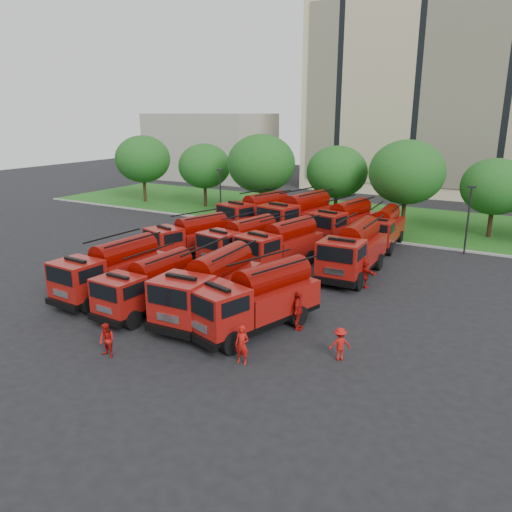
{
  "coord_description": "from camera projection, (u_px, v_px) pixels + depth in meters",
  "views": [
    {
      "loc": [
        16.63,
        -21.76,
        10.28
      ],
      "look_at": [
        1.91,
        3.49,
        1.8
      ],
      "focal_mm": 35.0,
      "sensor_mm": 36.0,
      "label": 1
    }
  ],
  "objects": [
    {
      "name": "side_building",
      "position": [
        211.0,
        146.0,
        78.59
      ],
      "size": [
        18.0,
        12.0,
        10.0
      ],
      "primitive_type": "cube",
      "color": "gray",
      "rests_on": "ground"
    },
    {
      "name": "fire_truck_10",
      "position": [
        343.0,
        222.0,
        40.52
      ],
      "size": [
        3.71,
        7.55,
        3.29
      ],
      "rotation": [
        0.0,
        0.0,
        -0.18
      ],
      "color": "black",
      "rests_on": "ground"
    },
    {
      "name": "fire_truck_6",
      "position": [
        281.0,
        245.0,
        33.73
      ],
      "size": [
        3.73,
        7.34,
        3.19
      ],
      "rotation": [
        0.0,
        0.0,
        -0.2
      ],
      "color": "black",
      "rests_on": "ground"
    },
    {
      "name": "fire_truck_5",
      "position": [
        241.0,
        241.0,
        34.96
      ],
      "size": [
        3.51,
        7.05,
        3.07
      ],
      "rotation": [
        0.0,
        0.0,
        -0.18
      ],
      "color": "black",
      "rests_on": "ground"
    },
    {
      "name": "lamp_post_1",
      "position": [
        468.0,
        216.0,
        36.63
      ],
      "size": [
        0.6,
        0.25,
        5.11
      ],
      "color": "black",
      "rests_on": "ground"
    },
    {
      "name": "apartment_building",
      "position": [
        430.0,
        94.0,
        64.29
      ],
      "size": [
        30.0,
        14.18,
        25.0
      ],
      "color": "beige",
      "rests_on": "ground"
    },
    {
      "name": "lawn",
      "position": [
        351.0,
        216.0,
        50.52
      ],
      "size": [
        70.0,
        16.0,
        0.12
      ],
      "primitive_type": "cube",
      "color": "#165015",
      "rests_on": "ground"
    },
    {
      "name": "tree_0",
      "position": [
        143.0,
        159.0,
        57.43
      ],
      "size": [
        6.3,
        6.3,
        7.7
      ],
      "color": "#382314",
      "rests_on": "ground"
    },
    {
      "name": "tree_2",
      "position": [
        261.0,
        164.0,
        49.18
      ],
      "size": [
        6.72,
        6.72,
        8.22
      ],
      "color": "#382314",
      "rests_on": "ground"
    },
    {
      "name": "tree_3",
      "position": [
        337.0,
        172.0,
        48.06
      ],
      "size": [
        5.88,
        5.88,
        7.19
      ],
      "color": "#382314",
      "rests_on": "ground"
    },
    {
      "name": "fire_truck_7",
      "position": [
        354.0,
        250.0,
        32.16
      ],
      "size": [
        2.94,
        7.52,
        3.38
      ],
      "rotation": [
        0.0,
        0.0,
        0.03
      ],
      "color": "black",
      "rests_on": "ground"
    },
    {
      "name": "tree_5",
      "position": [
        495.0,
        187.0,
        40.96
      ],
      "size": [
        5.46,
        5.46,
        6.68
      ],
      "color": "#382314",
      "rests_on": "ground"
    },
    {
      "name": "curb",
      "position": [
        320.0,
        232.0,
        43.8
      ],
      "size": [
        70.0,
        0.3,
        0.14
      ],
      "primitive_type": "cube",
      "color": "gray",
      "rests_on": "ground"
    },
    {
      "name": "fire_truck_4",
      "position": [
        190.0,
        237.0,
        36.11
      ],
      "size": [
        4.07,
        6.98,
        3.01
      ],
      "rotation": [
        0.0,
        0.0,
        -0.29
      ],
      "color": "black",
      "rests_on": "ground"
    },
    {
      "name": "fire_truck_1",
      "position": [
        149.0,
        284.0,
        26.49
      ],
      "size": [
        2.52,
        6.42,
        2.89
      ],
      "rotation": [
        0.0,
        0.0,
        -0.04
      ],
      "color": "black",
      "rests_on": "ground"
    },
    {
      "name": "firefighter_2",
      "position": [
        298.0,
        329.0,
        24.49
      ],
      "size": [
        0.9,
        1.27,
        1.97
      ],
      "primitive_type": "imported",
      "rotation": [
        0.0,
        0.0,
        1.8
      ],
      "color": "#A3100C",
      "rests_on": "ground"
    },
    {
      "name": "fire_truck_8",
      "position": [
        257.0,
        213.0,
        43.84
      ],
      "size": [
        4.33,
        7.78,
        3.36
      ],
      "rotation": [
        0.0,
        0.0,
        -0.26
      ],
      "color": "black",
      "rests_on": "ground"
    },
    {
      "name": "tree_1",
      "position": [
        204.0,
        166.0,
        54.52
      ],
      "size": [
        5.71,
        5.71,
        6.98
      ],
      "color": "#382314",
      "rests_on": "ground"
    },
    {
      "name": "firefighter_4",
      "position": [
        244.0,
        272.0,
        33.16
      ],
      "size": [
        0.91,
        0.99,
        1.7
      ],
      "primitive_type": "imported",
      "rotation": [
        0.0,
        0.0,
        2.14
      ],
      "color": "black",
      "rests_on": "ground"
    },
    {
      "name": "firefighter_1",
      "position": [
        108.0,
        357.0,
        21.75
      ],
      "size": [
        0.78,
        0.47,
        1.54
      ],
      "primitive_type": "imported",
      "rotation": [
        0.0,
        0.0,
        -0.09
      ],
      "color": "#A3100C",
      "rests_on": "ground"
    },
    {
      "name": "fire_truck_9",
      "position": [
        298.0,
        215.0,
        42.18
      ],
      "size": [
        4.22,
        8.37,
        3.64
      ],
      "rotation": [
        0.0,
        0.0,
        -0.19
      ],
      "color": "black",
      "rests_on": "ground"
    },
    {
      "name": "tree_4",
      "position": [
        407.0,
        172.0,
        43.28
      ],
      "size": [
        6.55,
        6.55,
        8.01
      ],
      "color": "#382314",
      "rests_on": "ground"
    },
    {
      "name": "firefighter_5",
      "position": [
        364.0,
        287.0,
        30.4
      ],
      "size": [
        1.84,
        1.49,
        1.84
      ],
      "primitive_type": "imported",
      "rotation": [
        0.0,
        0.0,
        2.62
      ],
      "color": "#A3100C",
      "rests_on": "ground"
    },
    {
      "name": "firefighter_0",
      "position": [
        242.0,
        363.0,
        21.19
      ],
      "size": [
        0.68,
        0.53,
        1.71
      ],
      "primitive_type": "imported",
      "rotation": [
        0.0,
        0.0,
        0.12
      ],
      "color": "#A3100C",
      "rests_on": "ground"
    },
    {
      "name": "ground",
      "position": [
        197.0,
        296.0,
        28.97
      ],
      "size": [
        140.0,
        140.0,
        0.0
      ],
      "primitive_type": "plane",
      "color": "black",
      "rests_on": "ground"
    },
    {
      "name": "fire_truck_0",
      "position": [
        111.0,
        269.0,
        28.52
      ],
      "size": [
        2.82,
        7.07,
        3.17
      ],
      "rotation": [
        0.0,
        0.0,
        -0.05
      ],
      "color": "black",
      "rests_on": "ground"
    },
    {
      "name": "firefighter_3",
      "position": [
        339.0,
        360.0,
        21.49
      ],
      "size": [
        1.06,
        0.95,
        1.47
      ],
      "primitive_type": "imported",
      "rotation": [
        0.0,
        0.0,
        3.75
      ],
      "color": "#A3100C",
      "rests_on": "ground"
    },
    {
      "name": "fire_truck_11",
      "position": [
        383.0,
        228.0,
        39.15
      ],
      "size": [
        2.77,
        6.71,
        2.99
      ],
      "rotation": [
        0.0,
        0.0,
        0.07
      ],
      "color": "black",
      "rests_on": "ground"
    },
    {
      "name": "fire_truck_2",
      "position": [
        210.0,
        286.0,
        25.61
      ],
      "size": [
        3.01,
        7.44,
        3.33
      ],
      "rotation": [
        0.0,
        0.0,
        0.06
      ],
      "color": "black",
      "rests_on": "ground"
    },
    {
      "name": "lamp_post_0",
      "position": [
        220.0,
        193.0,
        47.27
      ],
      "size": [
        0.6,
        0.25,
        5.11
      ],
      "color": "black",
      "rests_on": "ground"
    },
    {
      "name": "fire_truck_3",
      "position": [
        256.0,
        299.0,
        24.02
      ],
      "size": [
        4.32,
        7.44,
        3.21
      ],
      "rotation": [
        0.0,
        0.0,
        -0.29
      ],
      "color": "black",
      "rests_on": "ground"
    }
  ]
}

